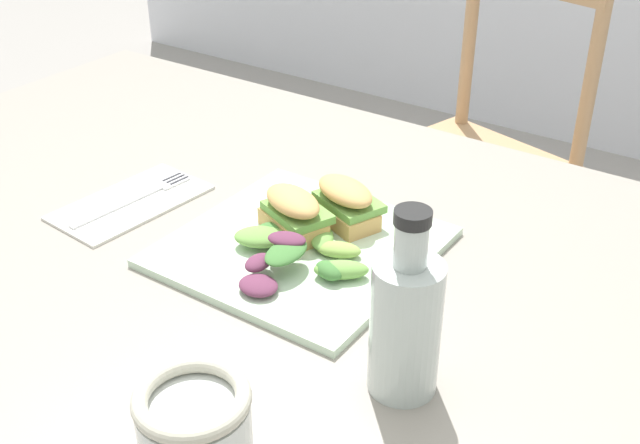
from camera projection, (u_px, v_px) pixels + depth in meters
dining_table at (239, 314)px, 1.03m from camera, size 1.29×0.85×0.74m
chair_wooden_far at (477, 160)px, 1.82m from camera, size 0.49×0.49×0.87m
plate_lunch at (301, 247)px, 0.93m from camera, size 0.29×0.29×0.01m
sandwich_half_front at (294, 212)px, 0.94m from camera, size 0.10×0.09×0.06m
sandwich_half_back at (346, 202)px, 0.96m from camera, size 0.10×0.09×0.06m
salad_mixed_greens at (292, 251)px, 0.89m from camera, size 0.18×0.17×0.04m
napkin_folded at (131, 202)px, 1.03m from camera, size 0.13×0.21×0.00m
fork_on_napkin at (141, 195)px, 1.04m from camera, size 0.04×0.19×0.00m
bottle_cold_brew at (405, 330)px, 0.70m from camera, size 0.06×0.06×0.19m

